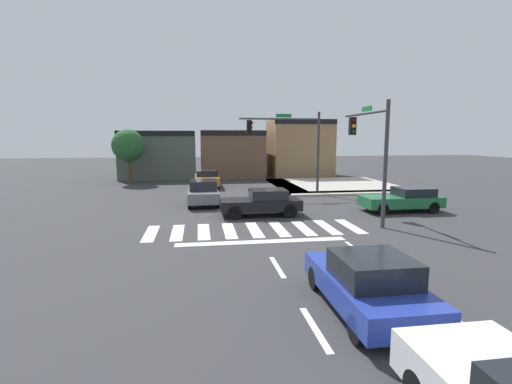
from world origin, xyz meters
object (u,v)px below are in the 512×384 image
traffic_signal_northeast (289,138)px  roadside_tree (128,146)px  car_gray (203,192)px  car_black (262,202)px  car_orange (207,178)px  car_blue (368,283)px  traffic_signal_southeast (369,140)px  car_green (403,199)px

traffic_signal_northeast → roadside_tree: (-12.40, 8.59, -0.70)m
car_gray → car_black: bearing=37.8°
car_orange → roadside_tree: size_ratio=0.97×
car_gray → car_blue: car_gray is taller
roadside_tree → car_orange: bearing=-25.6°
traffic_signal_southeast → car_orange: traffic_signal_southeast is taller
car_blue → car_black: car_blue is taller
car_gray → roadside_tree: 13.41m
car_orange → car_blue: (3.24, -23.63, -0.04)m
roadside_tree → car_gray: bearing=-61.2°
traffic_signal_northeast → car_blue: size_ratio=1.42×
traffic_signal_northeast → car_black: size_ratio=1.40×
traffic_signal_southeast → roadside_tree: bearing=39.8°
car_orange → car_blue: size_ratio=1.14×
traffic_signal_southeast → car_gray: traffic_signal_southeast is taller
car_orange → car_gray: bearing=-2.9°
car_gray → roadside_tree: (-6.33, 11.54, 2.61)m
car_orange → car_green: car_orange is taller
car_gray → car_black: 4.95m
car_blue → car_green: (7.36, 11.37, -0.02)m
car_gray → car_orange: bearing=177.1°
traffic_signal_southeast → car_orange: (-7.62, 14.02, -3.22)m
traffic_signal_northeast → car_gray: (-6.07, -2.95, -3.30)m
car_gray → roadside_tree: bearing=-151.2°
traffic_signal_northeast → car_gray: size_ratio=1.40×
car_black → roadside_tree: roadside_tree is taller
car_black → car_green: car_black is taller
car_orange → car_black: 12.49m
traffic_signal_southeast → roadside_tree: traffic_signal_southeast is taller
traffic_signal_southeast → traffic_signal_northeast: bearing=12.8°
car_orange → car_blue: car_blue is taller
car_blue → car_green: bearing=-32.9°
car_gray → car_blue: (3.65, -15.33, -0.07)m
car_black → car_orange: bearing=-77.9°
traffic_signal_southeast → car_blue: 11.05m
car_blue → car_black: size_ratio=0.99×
car_gray → roadside_tree: size_ratio=0.87×
traffic_signal_southeast → car_green: (2.98, 1.76, -3.27)m
car_gray → car_green: size_ratio=0.97×
traffic_signal_northeast → car_blue: traffic_signal_northeast is taller
car_orange → traffic_signal_northeast: bearing=46.6°
car_black → car_green: (7.98, -0.05, -0.03)m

